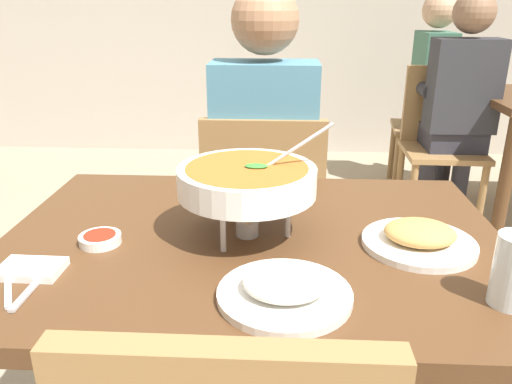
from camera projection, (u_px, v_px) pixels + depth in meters
The scene contains 14 objects.
dining_table_main at pixel (253, 287), 1.17m from camera, with size 1.12×0.81×0.77m.
chair_diner_main at pixel (264, 217), 1.86m from camera, with size 0.44×0.44×0.90m.
diner_main at pixel (265, 153), 1.81m from camera, with size 0.40×0.45×1.31m.
curry_bowl at pixel (247, 181), 1.09m from camera, with size 0.33×0.30×0.26m.
rice_plate at pixel (285, 288), 0.89m from camera, with size 0.24×0.24×0.06m.
appetizer_plate at pixel (419, 238), 1.07m from camera, with size 0.24×0.24×0.06m.
sauce_dish at pixel (100, 239), 1.09m from camera, with size 0.09×0.09×0.02m.
napkin_folded at pixel (31, 269), 0.97m from camera, with size 0.12×0.08×0.02m, color white.
fork_utensil at pixel (8, 284), 0.93m from camera, with size 0.01×0.17×0.01m, color silver.
spoon_utensil at pixel (34, 285), 0.93m from camera, with size 0.01×0.17×0.01m, color silver.
chair_bg_left at pixel (441, 118), 3.41m from camera, with size 0.49×0.49×0.90m.
chair_bg_right at pixel (440, 135), 2.99m from camera, with size 0.45×0.45×0.90m.
patron_bg_left at pixel (437, 83), 3.33m from camera, with size 0.45×0.40×1.31m.
patron_bg_right at pixel (459, 98), 2.82m from camera, with size 0.40×0.45×1.31m.
Camera 1 is at (0.06, -1.01, 1.26)m, focal length 35.41 mm.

